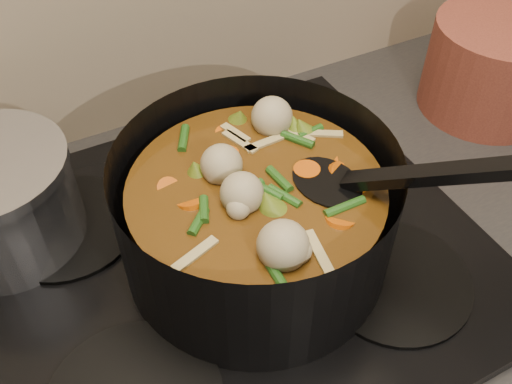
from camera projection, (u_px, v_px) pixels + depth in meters
name	position (u px, v px, depth m)	size (l,w,h in m)	color
stovetop	(224.00, 258.00, 0.71)	(0.62, 0.54, 0.03)	black
stockpot	(257.00, 215.00, 0.65)	(0.41, 0.41, 0.23)	black
terracotta_crock	(494.00, 67.00, 0.89)	(0.21, 0.21, 0.15)	brown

